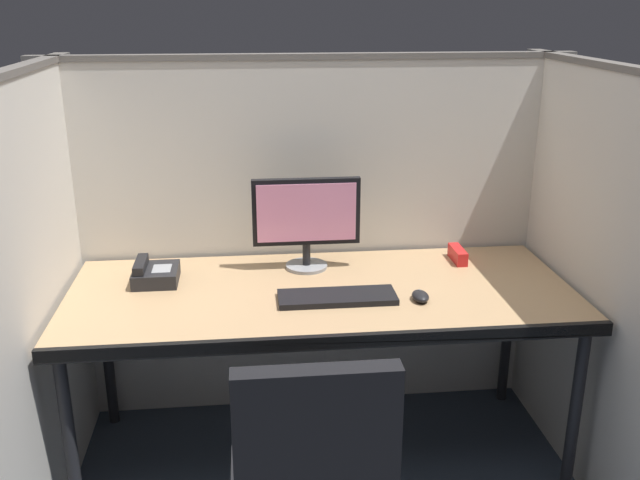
% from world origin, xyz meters
% --- Properties ---
extents(cubicle_partition_rear, '(2.21, 0.06, 1.57)m').
position_xyz_m(cubicle_partition_rear, '(0.00, 0.74, 0.79)').
color(cubicle_partition_rear, beige).
rests_on(cubicle_partition_rear, ground).
extents(cubicle_partition_left, '(0.06, 1.41, 1.57)m').
position_xyz_m(cubicle_partition_left, '(-0.99, 0.20, 0.79)').
color(cubicle_partition_left, beige).
rests_on(cubicle_partition_left, ground).
extents(cubicle_partition_right, '(0.06, 1.41, 1.57)m').
position_xyz_m(cubicle_partition_right, '(0.99, 0.20, 0.79)').
color(cubicle_partition_right, beige).
rests_on(cubicle_partition_right, ground).
extents(desk, '(1.90, 0.80, 0.74)m').
position_xyz_m(desk, '(0.00, 0.29, 0.69)').
color(desk, tan).
rests_on(desk, ground).
extents(monitor_center, '(0.43, 0.17, 0.37)m').
position_xyz_m(monitor_center, '(-0.04, 0.53, 0.96)').
color(monitor_center, gray).
rests_on(monitor_center, desk).
extents(keyboard_main, '(0.43, 0.15, 0.02)m').
position_xyz_m(keyboard_main, '(0.05, 0.20, 0.75)').
color(keyboard_main, black).
rests_on(keyboard_main, desk).
extents(computer_mouse, '(0.06, 0.10, 0.04)m').
position_xyz_m(computer_mouse, '(0.35, 0.16, 0.76)').
color(computer_mouse, black).
rests_on(computer_mouse, desk).
extents(desk_phone, '(0.17, 0.19, 0.09)m').
position_xyz_m(desk_phone, '(-0.63, 0.44, 0.77)').
color(desk_phone, black).
rests_on(desk_phone, desk).
extents(red_stapler, '(0.04, 0.15, 0.06)m').
position_xyz_m(red_stapler, '(0.60, 0.54, 0.77)').
color(red_stapler, red).
rests_on(red_stapler, desk).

